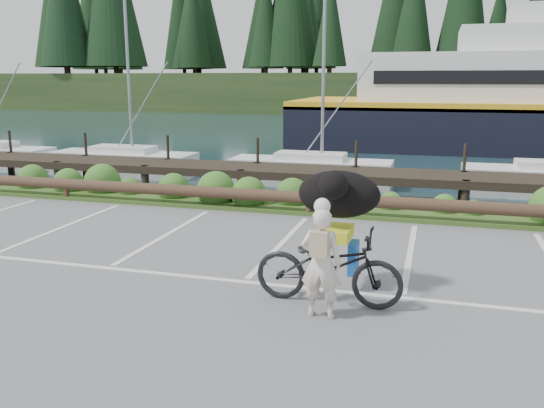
{
  "coord_description": "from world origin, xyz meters",
  "views": [
    {
      "loc": [
        2.97,
        -9.09,
        3.36
      ],
      "look_at": [
        0.13,
        0.82,
        1.1
      ],
      "focal_mm": 38.0,
      "sensor_mm": 36.0,
      "label": 1
    }
  ],
  "objects": [
    {
      "name": "ground",
      "position": [
        0.0,
        0.0,
        0.0
      ],
      "size": [
        72.0,
        72.0,
        0.0
      ],
      "primitive_type": "plane",
      "color": "#5D5C5F"
    },
    {
      "name": "harbor_backdrop",
      "position": [
        0.39,
        78.47,
        -0.0
      ],
      "size": [
        170.0,
        160.0,
        30.0
      ],
      "color": "#162D36",
      "rests_on": "ground"
    },
    {
      "name": "vegetation_strip",
      "position": [
        0.0,
        5.3,
        0.05
      ],
      "size": [
        34.0,
        1.6,
        0.1
      ],
      "primitive_type": "cube",
      "color": "#3D5B21",
      "rests_on": "ground"
    },
    {
      "name": "log_rail",
      "position": [
        0.0,
        4.6,
        0.0
      ],
      "size": [
        32.0,
        0.3,
        0.6
      ],
      "primitive_type": null,
      "color": "#443021",
      "rests_on": "ground"
    },
    {
      "name": "bicycle",
      "position": [
        1.51,
        -0.92,
        0.59
      ],
      "size": [
        2.26,
        0.83,
        1.18
      ],
      "primitive_type": "imported",
      "rotation": [
        0.0,
        0.0,
        1.55
      ],
      "color": "black",
      "rests_on": "ground"
    },
    {
      "name": "cyclist",
      "position": [
        1.5,
        -1.45,
        0.8
      ],
      "size": [
        0.6,
        0.4,
        1.61
      ],
      "primitive_type": "imported",
      "rotation": [
        0.0,
        0.0,
        3.12
      ],
      "color": "silver",
      "rests_on": "ground"
    },
    {
      "name": "dog",
      "position": [
        1.53,
        -0.2,
        1.56
      ],
      "size": [
        0.67,
        1.33,
        0.76
      ],
      "primitive_type": "ellipsoid",
      "rotation": [
        0.0,
        0.0,
        1.55
      ],
      "color": "black",
      "rests_on": "bicycle"
    }
  ]
}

